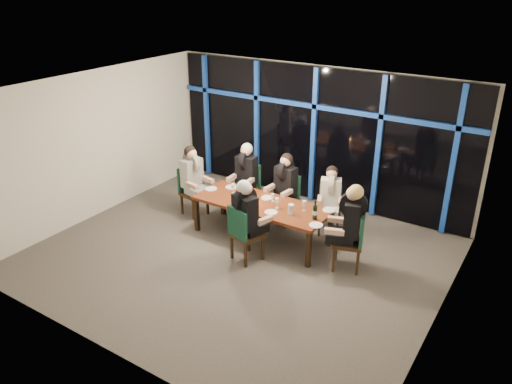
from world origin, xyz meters
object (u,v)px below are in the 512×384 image
at_px(diner_end_left, 193,171).
at_px(diner_near_mid, 247,209).
at_px(water_pitcher, 291,209).
at_px(wine_bottle, 315,212).
at_px(diner_far_mid, 285,179).
at_px(chair_end_right, 354,238).
at_px(chair_near_mid, 243,232).
at_px(chair_far_right, 330,206).
at_px(diner_far_right, 331,191).
at_px(diner_far_left, 246,168).
at_px(chair_end_left, 191,188).
at_px(diner_end_right, 350,215).
at_px(dining_table, 262,206).
at_px(chair_far_mid, 287,196).
at_px(chair_far_left, 248,184).

height_order(diner_end_left, diner_near_mid, diner_near_mid).
relative_size(diner_end_left, water_pitcher, 5.14).
bearing_deg(wine_bottle, diner_far_mid, 142.02).
relative_size(chair_end_right, chair_near_mid, 1.02).
distance_m(chair_far_right, diner_far_right, 0.38).
distance_m(diner_end_left, diner_near_mid, 2.15).
xyz_separation_m(diner_far_left, diner_far_right, (1.92, 0.06, -0.08)).
xyz_separation_m(chair_end_left, diner_end_right, (3.64, -0.22, 0.45)).
bearing_deg(diner_end_left, dining_table, -81.90).
relative_size(chair_far_mid, diner_end_right, 0.97).
bearing_deg(water_pitcher, diner_end_right, 15.92).
bearing_deg(chair_end_left, chair_far_left, -36.35).
xyz_separation_m(dining_table, chair_far_mid, (0.04, 0.89, -0.12)).
bearing_deg(chair_far_right, chair_end_left, 174.10).
xyz_separation_m(diner_near_mid, wine_bottle, (0.95, 0.74, -0.12)).
height_order(diner_far_right, diner_end_right, diner_end_right).
relative_size(dining_table, wine_bottle, 7.28).
distance_m(diner_far_left, diner_far_right, 1.93).
relative_size(diner_near_mid, wine_bottle, 2.88).
bearing_deg(chair_near_mid, dining_table, -61.97).
bearing_deg(diner_far_left, chair_far_left, 90.00).
bearing_deg(diner_far_right, chair_end_right, -69.97).
bearing_deg(diner_near_mid, dining_table, -59.04).
relative_size(chair_far_mid, wine_bottle, 2.84).
xyz_separation_m(chair_far_left, chair_near_mid, (1.11, -1.82, 0.02)).
bearing_deg(water_pitcher, chair_far_mid, 136.82).
height_order(chair_near_mid, diner_far_left, diner_far_left).
bearing_deg(dining_table, water_pitcher, -10.17).
bearing_deg(wine_bottle, water_pitcher, -172.15).
xyz_separation_m(dining_table, diner_far_left, (-0.93, 0.85, 0.30)).
bearing_deg(chair_far_mid, water_pitcher, -50.99).
relative_size(chair_end_right, diner_far_mid, 1.09).
xyz_separation_m(diner_end_right, diner_near_mid, (-1.61, -0.71, -0.02)).
bearing_deg(diner_far_left, dining_table, -45.21).
xyz_separation_m(chair_far_left, wine_bottle, (2.08, -1.00, 0.31)).
xyz_separation_m(chair_end_right, water_pitcher, (-1.20, -0.07, 0.25)).
xyz_separation_m(chair_end_right, diner_end_right, (-0.09, -0.03, 0.42)).
height_order(chair_far_right, diner_end_right, diner_end_right).
bearing_deg(chair_end_right, chair_far_mid, -135.43).
height_order(chair_far_mid, diner_far_left, diner_far_left).
distance_m(chair_far_mid, wine_bottle, 1.49).
bearing_deg(wine_bottle, chair_far_left, 154.38).
bearing_deg(dining_table, diner_end_right, -2.80).
height_order(chair_end_right, water_pitcher, chair_end_right).
distance_m(chair_end_right, diner_far_right, 1.36).
relative_size(chair_far_mid, chair_far_right, 1.07).
distance_m(chair_end_left, chair_near_mid, 2.25).
distance_m(chair_far_right, chair_end_right, 1.40).
xyz_separation_m(diner_far_mid, diner_near_mid, (0.16, -1.60, 0.04)).
distance_m(wine_bottle, water_pitcher, 0.45).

